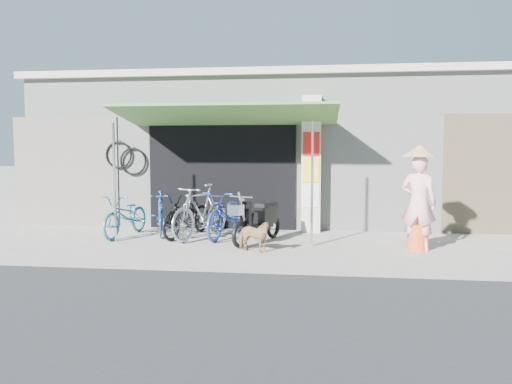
# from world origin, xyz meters

# --- Properties ---
(ground) EXTENTS (80.00, 80.00, 0.00)m
(ground) POSITION_xyz_m (0.00, 0.00, 0.00)
(ground) COLOR #A19A91
(ground) RESTS_ON ground
(road_strip) EXTENTS (80.00, 6.00, 0.01)m
(road_strip) POSITION_xyz_m (0.00, -4.50, 0.01)
(road_strip) COLOR #323235
(road_strip) RESTS_ON ground
(bicycle_shop) EXTENTS (12.30, 5.30, 3.66)m
(bicycle_shop) POSITION_xyz_m (-0.00, 5.09, 1.83)
(bicycle_shop) COLOR #A5A9A1
(bicycle_shop) RESTS_ON ground
(shop_pillar) EXTENTS (0.42, 0.44, 3.00)m
(shop_pillar) POSITION_xyz_m (0.85, 2.45, 1.50)
(shop_pillar) COLOR beige
(shop_pillar) RESTS_ON ground
(awning) EXTENTS (4.60, 1.88, 2.72)m
(awning) POSITION_xyz_m (-0.90, 1.63, 2.51)
(awning) COLOR #436F32
(awning) RESTS_ON ground
(neighbour_right) EXTENTS (2.60, 0.06, 2.60)m
(neighbour_right) POSITION_xyz_m (5.00, 2.59, 1.30)
(neighbour_right) COLOR brown
(neighbour_right) RESTS_ON ground
(neighbour_left) EXTENTS (2.60, 0.06, 2.60)m
(neighbour_left) POSITION_xyz_m (-5.00, 2.59, 1.30)
(neighbour_left) COLOR #6B665B
(neighbour_left) RESTS_ON ground
(bike_teal) EXTENTS (0.82, 1.77, 0.89)m
(bike_teal) POSITION_xyz_m (-3.01, 1.32, 0.45)
(bike_teal) COLOR #1C6C82
(bike_teal) RESTS_ON ground
(bike_blue) EXTENTS (0.88, 1.61, 0.93)m
(bike_blue) POSITION_xyz_m (-2.35, 1.64, 0.47)
(bike_blue) COLOR navy
(bike_blue) RESTS_ON ground
(bike_black) EXTENTS (1.10, 1.90, 0.94)m
(bike_black) POSITION_xyz_m (-1.71, 1.46, 0.47)
(bike_black) COLOR black
(bike_black) RESTS_ON ground
(bike_silver) EXTENTS (1.21, 1.94, 1.13)m
(bike_silver) POSITION_xyz_m (-1.37, 1.24, 0.57)
(bike_silver) COLOR silver
(bike_silver) RESTS_ON ground
(bike_navy) EXTENTS (1.08, 1.97, 0.98)m
(bike_navy) POSITION_xyz_m (-0.85, 1.47, 0.49)
(bike_navy) COLOR navy
(bike_navy) RESTS_ON ground
(street_dog) EXTENTS (0.75, 0.53, 0.58)m
(street_dog) POSITION_xyz_m (-0.13, 0.07, 0.29)
(street_dog) COLOR tan
(street_dog) RESTS_ON ground
(moped) EXTENTS (0.87, 1.63, 0.98)m
(moped) POSITION_xyz_m (-0.14, 0.97, 0.44)
(moped) COLOR black
(moped) RESTS_ON ground
(nun) EXTENTS (0.75, 0.65, 1.93)m
(nun) POSITION_xyz_m (2.83, 0.63, 0.94)
(nun) COLOR #F6A5AE
(nun) RESTS_ON ground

